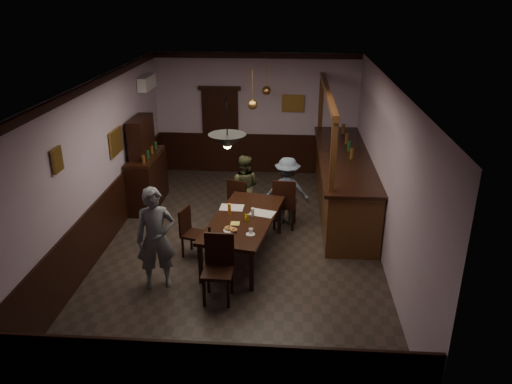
# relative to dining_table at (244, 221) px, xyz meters

# --- Properties ---
(room) EXTENTS (5.01, 8.01, 3.01)m
(room) POSITION_rel_dining_table_xyz_m (-0.09, 0.39, 0.81)
(room) COLOR #2D2621
(room) RESTS_ON ground
(dining_table) EXTENTS (1.39, 2.35, 0.75)m
(dining_table) POSITION_rel_dining_table_xyz_m (0.00, 0.00, 0.00)
(dining_table) COLOR black
(dining_table) RESTS_ON ground
(chair_far_left) EXTENTS (0.53, 0.53, 0.95)m
(chair_far_left) POSITION_rel_dining_table_xyz_m (-0.22, 1.34, -0.17)
(chair_far_left) COLOR black
(chair_far_left) RESTS_ON ground
(chair_far_right) EXTENTS (0.49, 0.49, 1.04)m
(chair_far_right) POSITION_rel_dining_table_xyz_m (0.69, 1.16, -0.12)
(chair_far_right) COLOR black
(chair_far_right) RESTS_ON ground
(chair_near) EXTENTS (0.46, 0.46, 1.04)m
(chair_near) POSITION_rel_dining_table_xyz_m (-0.26, -1.29, -0.12)
(chair_near) COLOR black
(chair_near) RESTS_ON ground
(chair_side) EXTENTS (0.48, 0.48, 0.88)m
(chair_side) POSITION_rel_dining_table_xyz_m (-0.94, -0.02, -0.20)
(chair_side) COLOR black
(chair_side) RESTS_ON ground
(person_standing) EXTENTS (0.70, 0.56, 1.67)m
(person_standing) POSITION_rel_dining_table_xyz_m (-1.26, -1.03, 0.15)
(person_standing) COLOR slate
(person_standing) RESTS_ON ground
(person_seated_left) EXTENTS (0.72, 0.60, 1.35)m
(person_seated_left) POSITION_rel_dining_table_xyz_m (-0.15, 1.61, -0.01)
(person_seated_left) COLOR #43462A
(person_seated_left) RESTS_ON ground
(person_seated_right) EXTENTS (0.91, 0.55, 1.37)m
(person_seated_right) POSITION_rel_dining_table_xyz_m (0.73, 1.44, 0.00)
(person_seated_right) COLOR slate
(person_seated_right) RESTS_ON ground
(newspaper_left) EXTENTS (0.43, 0.32, 0.01)m
(newspaper_left) POSITION_rel_dining_table_xyz_m (-0.25, 0.39, 0.07)
(newspaper_left) COLOR silver
(newspaper_left) RESTS_ON dining_table
(newspaper_right) EXTENTS (0.49, 0.41, 0.01)m
(newspaper_right) POSITION_rel_dining_table_xyz_m (0.31, 0.19, 0.07)
(newspaper_right) COLOR silver
(newspaper_right) RESTS_ON dining_table
(napkin) EXTENTS (0.18, 0.18, 0.00)m
(napkin) POSITION_rel_dining_table_xyz_m (-0.12, -0.24, 0.07)
(napkin) COLOR #E3D253
(napkin) RESTS_ON dining_table
(saucer) EXTENTS (0.15, 0.15, 0.01)m
(saucer) POSITION_rel_dining_table_xyz_m (0.17, -0.63, 0.07)
(saucer) COLOR white
(saucer) RESTS_ON dining_table
(coffee_cup) EXTENTS (0.09, 0.09, 0.07)m
(coffee_cup) POSITION_rel_dining_table_xyz_m (0.17, -0.59, 0.11)
(coffee_cup) COLOR white
(coffee_cup) RESTS_ON saucer
(pastry_plate) EXTENTS (0.22, 0.22, 0.01)m
(pastry_plate) POSITION_rel_dining_table_xyz_m (-0.17, -0.52, 0.07)
(pastry_plate) COLOR white
(pastry_plate) RESTS_ON dining_table
(pastry_ring_a) EXTENTS (0.13, 0.13, 0.04)m
(pastry_ring_a) POSITION_rel_dining_table_xyz_m (-0.20, -0.49, 0.10)
(pastry_ring_a) COLOR #C68C47
(pastry_ring_a) RESTS_ON pastry_plate
(pastry_ring_b) EXTENTS (0.13, 0.13, 0.04)m
(pastry_ring_b) POSITION_rel_dining_table_xyz_m (-0.11, -0.55, 0.10)
(pastry_ring_b) COLOR #C68C47
(pastry_ring_b) RESTS_ON pastry_plate
(soda_can) EXTENTS (0.07, 0.07, 0.12)m
(soda_can) POSITION_rel_dining_table_xyz_m (0.06, -0.13, 0.12)
(soda_can) COLOR yellow
(soda_can) RESTS_ON dining_table
(beer_glass) EXTENTS (0.06, 0.06, 0.20)m
(beer_glass) POSITION_rel_dining_table_xyz_m (-0.26, 0.12, 0.16)
(beer_glass) COLOR #BF721E
(beer_glass) RESTS_ON dining_table
(water_glass) EXTENTS (0.06, 0.06, 0.15)m
(water_glass) POSITION_rel_dining_table_xyz_m (0.15, 0.07, 0.14)
(water_glass) COLOR silver
(water_glass) RESTS_ON dining_table
(pepper_mill) EXTENTS (0.04, 0.04, 0.14)m
(pepper_mill) POSITION_rel_dining_table_xyz_m (-0.49, -0.68, 0.13)
(pepper_mill) COLOR black
(pepper_mill) RESTS_ON dining_table
(sideboard) EXTENTS (0.52, 1.47, 1.94)m
(sideboard) POSITION_rel_dining_table_xyz_m (-2.30, 2.10, 0.09)
(sideboard) COLOR black
(sideboard) RESTS_ON ground
(bar_counter) EXTENTS (1.06, 4.55, 2.55)m
(bar_counter) POSITION_rel_dining_table_xyz_m (1.90, 2.22, -0.04)
(bar_counter) COLOR #492713
(bar_counter) RESTS_ON ground
(door_back) EXTENTS (0.90, 0.06, 2.10)m
(door_back) POSITION_rel_dining_table_xyz_m (-0.99, 4.34, 0.36)
(door_back) COLOR black
(door_back) RESTS_ON ground
(ac_unit) EXTENTS (0.20, 0.85, 0.30)m
(ac_unit) POSITION_rel_dining_table_xyz_m (-2.47, 3.29, 1.76)
(ac_unit) COLOR white
(ac_unit) RESTS_ON ground
(picture_left_small) EXTENTS (0.04, 0.28, 0.36)m
(picture_left_small) POSITION_rel_dining_table_xyz_m (-2.55, -1.21, 1.46)
(picture_left_small) COLOR olive
(picture_left_small) RESTS_ON ground
(picture_left_large) EXTENTS (0.04, 0.62, 0.48)m
(picture_left_large) POSITION_rel_dining_table_xyz_m (-2.55, 1.19, 1.01)
(picture_left_large) COLOR olive
(picture_left_large) RESTS_ON ground
(picture_back) EXTENTS (0.55, 0.04, 0.42)m
(picture_back) POSITION_rel_dining_table_xyz_m (0.81, 4.35, 1.11)
(picture_back) COLOR olive
(picture_back) RESTS_ON ground
(pendant_iron) EXTENTS (0.56, 0.56, 0.76)m
(pendant_iron) POSITION_rel_dining_table_xyz_m (-0.15, -0.79, 1.66)
(pendant_iron) COLOR black
(pendant_iron) RESTS_ON ground
(pendant_brass_mid) EXTENTS (0.20, 0.20, 0.81)m
(pendant_brass_mid) POSITION_rel_dining_table_xyz_m (0.01, 1.91, 1.61)
(pendant_brass_mid) COLOR #BF8C3F
(pendant_brass_mid) RESTS_ON ground
(pendant_brass_far) EXTENTS (0.20, 0.20, 0.81)m
(pendant_brass_far) POSITION_rel_dining_table_xyz_m (0.21, 3.34, 1.61)
(pendant_brass_far) COLOR #BF8C3F
(pendant_brass_far) RESTS_ON ground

